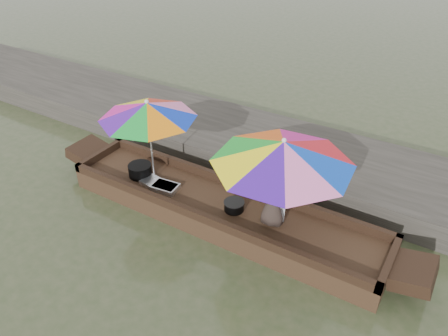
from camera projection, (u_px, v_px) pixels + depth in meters
The scene contains 11 objects.
water at pixel (221, 219), 7.55m from camera, with size 80.00×80.00×0.00m, color #334022.
dock at pixel (277, 151), 8.98m from camera, with size 22.00×2.20×0.50m, color #2D2B26.
boat_hull at pixel (221, 211), 7.45m from camera, with size 5.66×1.20×0.35m, color #41291B.
cooking_pot at pixel (140, 170), 8.00m from camera, with size 0.43×0.43×0.22m, color black.
tray_crayfish at pixel (165, 187), 7.67m from camera, with size 0.46×0.32×0.09m, color silver.
tray_scallop at pixel (154, 183), 7.80m from camera, with size 0.46×0.32×0.06m, color silver.
charcoal_grill at pixel (234, 206), 7.16m from camera, with size 0.32×0.32×0.15m, color black.
supply_bag at pixel (276, 210), 6.98m from camera, with size 0.28×0.22×0.26m, color silver.
vendor at pixel (274, 198), 6.65m from camera, with size 0.49×0.32×0.99m, color #322722.
umbrella_bow at pixel (151, 141), 7.56m from camera, with size 1.67×1.67×1.55m, color #0C33D8, non-canonical shape.
umbrella_stern at pixel (280, 184), 6.48m from camera, with size 2.12×2.12×1.55m, color blue, non-canonical shape.
Camera 1 is at (3.10, -4.96, 4.85)m, focal length 35.00 mm.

